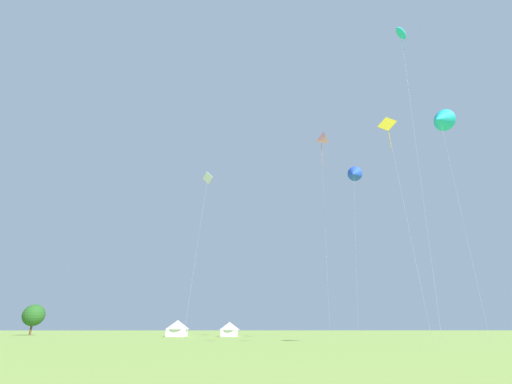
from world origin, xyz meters
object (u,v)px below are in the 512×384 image
kite_yellow_diamond (388,128)px  tree_distant_left (34,315)px  kite_cyan_parafoil (401,35)px  kite_pink_delta (321,140)px  kite_white_diamond (207,181)px  kite_blue_delta (354,174)px  festival_tent_right (177,328)px  festival_tent_center (229,329)px  kite_cyan_delta (440,120)px

kite_yellow_diamond → tree_distant_left: (-62.26, 50.67, -18.47)m
kite_yellow_diamond → kite_cyan_parafoil: 10.04m
kite_yellow_diamond → kite_cyan_parafoil: size_ratio=0.76×
kite_pink_delta → kite_white_diamond: size_ratio=1.43×
kite_yellow_diamond → kite_blue_delta: 21.97m
festival_tent_right → kite_blue_delta: bearing=-28.3°
kite_yellow_diamond → festival_tent_center: 47.51m
kite_yellow_diamond → kite_cyan_parafoil: bearing=-80.5°
festival_tent_right → tree_distant_left: size_ratio=0.69×
kite_cyan_parafoil → kite_cyan_delta: bearing=39.8°
kite_white_diamond → festival_tent_center: 28.96m
kite_blue_delta → tree_distant_left: 74.79m
kite_yellow_diamond → kite_cyan_parafoil: kite_cyan_parafoil is taller
kite_blue_delta → tree_distant_left: bearing=155.8°
tree_distant_left → festival_tent_right: bearing=-20.1°
kite_yellow_diamond → kite_cyan_delta: bearing=-5.4°
festival_tent_right → festival_tent_center: 9.83m
kite_white_diamond → kite_cyan_delta: bearing=-38.5°
kite_pink_delta → festival_tent_right: kite_pink_delta is taller
tree_distant_left → kite_cyan_delta: bearing=-36.9°
kite_cyan_parafoil → kite_pink_delta: kite_pink_delta is taller
kite_yellow_diamond → tree_distant_left: 82.37m
kite_yellow_diamond → kite_white_diamond: (-22.36, 21.87, 2.39)m
kite_cyan_delta → kite_yellow_diamond: size_ratio=1.03×
kite_yellow_diamond → festival_tent_right: bearing=126.5°
kite_pink_delta → kite_white_diamond: bearing=-166.2°
kite_pink_delta → festival_tent_right: bearing=157.8°
tree_distant_left → kite_cyan_parafoil: bearing=-41.3°
festival_tent_center → festival_tent_right: bearing=-180.0°
kite_yellow_diamond → kite_blue_delta: (2.86, 21.45, 3.83)m
festival_tent_right → tree_distant_left: bearing=159.9°
kite_yellow_diamond → kite_pink_delta: size_ratio=0.64×
kite_cyan_delta → festival_tent_right: kite_cyan_delta is taller
kite_blue_delta → kite_pink_delta: 12.02m
kite_white_diamond → kite_cyan_parafoil: bearing=-49.0°
kite_pink_delta → festival_tent_center: bearing=147.5°
kite_blue_delta → festival_tent_right: 43.30m
kite_blue_delta → festival_tent_center: (-21.40, 16.83, -25.00)m
festival_tent_center → kite_cyan_delta: bearing=-57.9°
kite_pink_delta → festival_tent_center: 40.57m
festival_tent_right → tree_distant_left: 36.18m
kite_yellow_diamond → kite_blue_delta: bearing=82.4°
kite_cyan_parafoil → kite_blue_delta: bearing=85.5°
kite_cyan_parafoil → festival_tent_center: (-19.34, 43.06, -29.96)m
kite_cyan_parafoil → tree_distant_left: kite_cyan_parafoil is taller
kite_cyan_delta → kite_cyan_parafoil: (-5.06, -4.23, 7.95)m
kite_cyan_parafoil → tree_distant_left: (-63.07, 55.46, -27.26)m
kite_pink_delta → tree_distant_left: (-61.22, 23.55, -32.15)m
kite_blue_delta → festival_tent_right: bearing=151.7°
kite_cyan_delta → festival_tent_right: 56.18m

